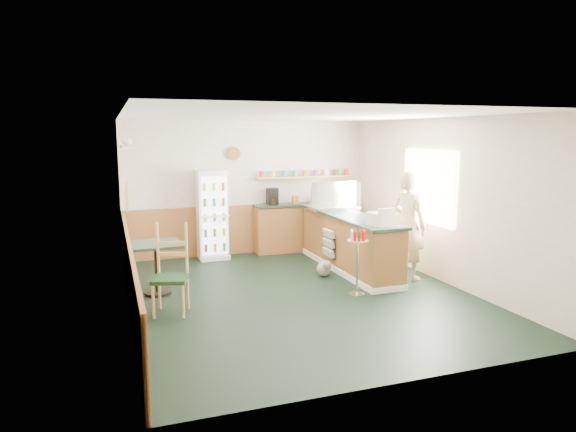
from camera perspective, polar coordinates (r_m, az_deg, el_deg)
name	(u,v)px	position (r m, az deg, el deg)	size (l,w,h in m)	color
ground	(299,294)	(7.98, 1.28, -8.66)	(6.00, 6.00, 0.00)	black
room_envelope	(271,191)	(8.27, -1.94, 2.77)	(5.04, 6.02, 2.72)	beige
service_counter	(349,245)	(9.34, 6.75, -3.17)	(0.68, 3.01, 1.01)	#A45D34
back_counter	(306,225)	(10.81, 1.98, -0.95)	(2.24, 0.42, 1.69)	#A45D34
drinks_fridge	(212,215)	(10.15, -8.40, 0.12)	(0.57, 0.51, 1.74)	white
display_case	(334,196)	(9.80, 5.13, 2.23)	(0.92, 0.48, 0.52)	silver
cash_register	(382,219)	(8.21, 10.37, -0.33)	(0.35, 0.37, 0.20)	beige
shopkeeper	(409,225)	(8.86, 13.30, -1.01)	(0.61, 0.44, 1.84)	tan
condiment_stand	(358,252)	(7.84, 7.74, -3.93)	(0.32, 0.32, 1.00)	silver
newspaper_rack	(329,244)	(9.26, 4.54, -3.09)	(0.09, 0.43, 0.51)	black
cafe_table	(157,258)	(8.09, -14.35, -4.56)	(0.75, 0.75, 0.80)	black
cafe_chair	(169,266)	(7.25, -13.08, -5.45)	(0.57, 0.58, 1.24)	black
dog_doorstop	(324,268)	(8.92, 4.07, -5.81)	(0.25, 0.33, 0.30)	#9A9A94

